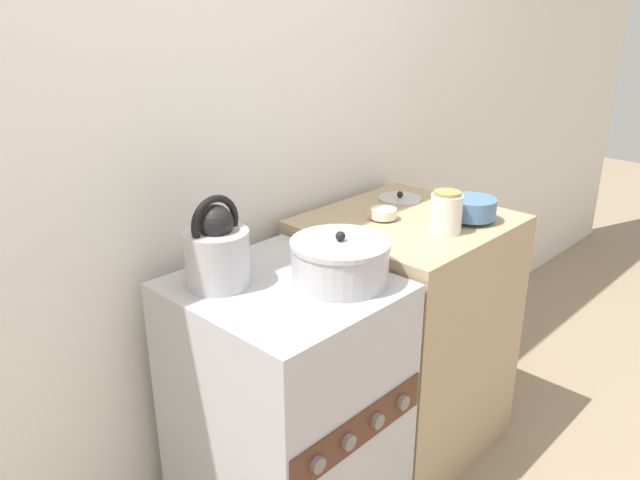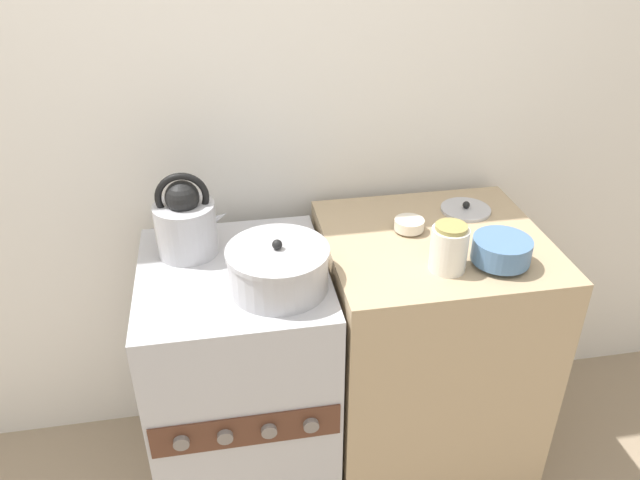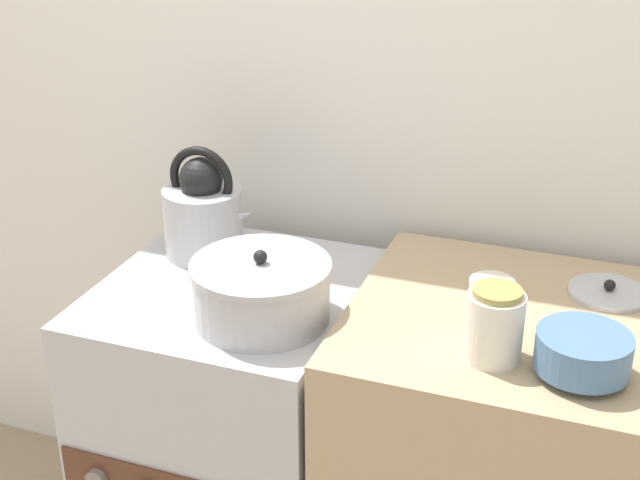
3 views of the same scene
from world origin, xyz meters
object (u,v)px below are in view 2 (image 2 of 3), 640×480
at_px(cooking_pot, 278,268).
at_px(small_ceramic_bowl, 409,225).
at_px(stove, 242,385).
at_px(loose_pot_lid, 466,209).
at_px(storage_jar, 449,248).
at_px(kettle, 186,222).
at_px(enamel_bowl, 501,250).

bearing_deg(cooking_pot, small_ceramic_bowl, 23.01).
xyz_separation_m(stove, loose_pot_lid, (0.78, 0.17, 0.49)).
xyz_separation_m(small_ceramic_bowl, storage_jar, (0.04, -0.22, 0.05)).
distance_m(kettle, small_ceramic_bowl, 0.68).
relative_size(enamel_bowl, storage_jar, 1.18).
bearing_deg(storage_jar, stove, 166.14).
height_order(cooking_pot, small_ceramic_bowl, cooking_pot).
xyz_separation_m(cooking_pot, storage_jar, (0.47, -0.04, 0.04)).
bearing_deg(cooking_pot, loose_pot_lid, 23.08).
bearing_deg(stove, kettle, 133.09).
bearing_deg(loose_pot_lid, cooking_pot, -156.92).
bearing_deg(small_ceramic_bowl, kettle, 175.46).
bearing_deg(storage_jar, enamel_bowl, -1.80).
bearing_deg(kettle, stove, -46.91).
distance_m(stove, enamel_bowl, 0.93).
relative_size(small_ceramic_bowl, loose_pot_lid, 0.56).
bearing_deg(kettle, storage_jar, -21.15).
relative_size(kettle, enamel_bowl, 1.58).
bearing_deg(stove, cooking_pot, -40.38).
height_order(kettle, storage_jar, kettle).
height_order(kettle, enamel_bowl, kettle).
bearing_deg(loose_pot_lid, enamel_bowl, -94.77).
xyz_separation_m(enamel_bowl, loose_pot_lid, (0.03, 0.32, -0.04)).
xyz_separation_m(stove, enamel_bowl, (0.75, -0.15, 0.53)).
distance_m(cooking_pot, storage_jar, 0.47).
bearing_deg(cooking_pot, kettle, 136.20).
bearing_deg(cooking_pot, enamel_bowl, -4.23).
height_order(kettle, loose_pot_lid, kettle).
distance_m(kettle, cooking_pot, 0.34).
bearing_deg(loose_pot_lid, stove, -167.44).
bearing_deg(enamel_bowl, stove, 168.57).
distance_m(stove, kettle, 0.58).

